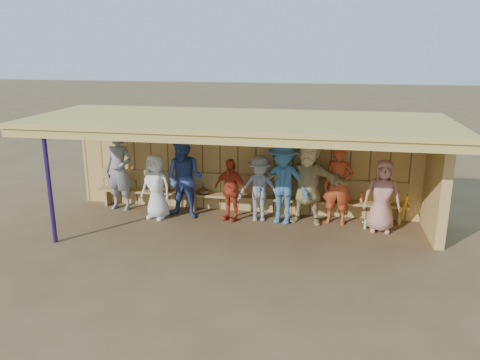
% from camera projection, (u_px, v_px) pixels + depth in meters
% --- Properties ---
extents(ground, '(90.00, 90.00, 0.00)m').
position_uv_depth(ground, '(237.00, 229.00, 10.47)').
color(ground, brown).
rests_on(ground, ground).
extents(player_a, '(0.77, 0.54, 2.00)m').
position_uv_depth(player_a, '(119.00, 171.00, 11.51)').
color(player_a, gray).
rests_on(player_a, ground).
extents(player_b, '(0.85, 0.65, 1.55)m').
position_uv_depth(player_b, '(156.00, 187.00, 10.97)').
color(player_b, silver).
rests_on(player_b, ground).
extents(player_c, '(1.01, 0.84, 1.91)m').
position_uv_depth(player_c, '(185.00, 179.00, 10.97)').
color(player_c, '#33468C').
rests_on(player_c, ground).
extents(player_d, '(0.94, 0.65, 1.48)m').
position_uv_depth(player_d, '(230.00, 190.00, 10.86)').
color(player_d, red).
rests_on(player_d, ground).
extents(player_e, '(1.10, 0.76, 1.56)m').
position_uv_depth(player_e, '(259.00, 188.00, 10.82)').
color(player_e, gray).
rests_on(player_e, ground).
extents(player_f, '(1.89, 0.83, 1.97)m').
position_uv_depth(player_f, '(308.00, 181.00, 10.64)').
color(player_f, tan).
rests_on(player_f, ground).
extents(player_g, '(0.72, 0.53, 1.83)m').
position_uv_depth(player_g, '(338.00, 185.00, 10.60)').
color(player_g, '#B23E1C').
rests_on(player_g, ground).
extents(player_h, '(0.79, 0.52, 1.62)m').
position_uv_depth(player_h, '(382.00, 196.00, 10.18)').
color(player_h, tan).
rests_on(player_h, ground).
extents(player_extra, '(1.34, 0.91, 1.93)m').
position_uv_depth(player_extra, '(283.00, 183.00, 10.62)').
color(player_extra, '#33608C').
rests_on(player_extra, ground).
extents(dugout_structure, '(8.80, 3.20, 2.50)m').
position_uv_depth(dugout_structure, '(260.00, 150.00, 10.58)').
color(dugout_structure, tan).
rests_on(dugout_structure, ground).
extents(bench, '(7.60, 0.34, 0.93)m').
position_uv_depth(bench, '(246.00, 192.00, 11.38)').
color(bench, tan).
rests_on(bench, ground).
extents(dugout_equipment, '(5.93, 0.62, 0.80)m').
position_uv_depth(dugout_equipment, '(220.00, 194.00, 11.37)').
color(dugout_equipment, yellow).
rests_on(dugout_equipment, ground).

